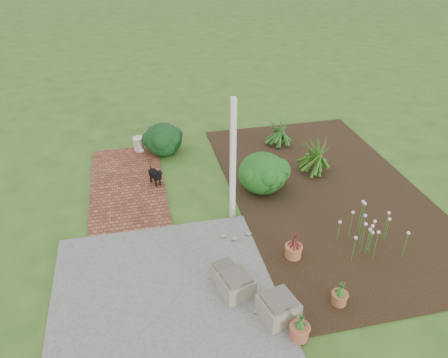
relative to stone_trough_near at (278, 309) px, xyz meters
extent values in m
plane|color=#345B1C|center=(-0.35, 2.57, -0.21)|extent=(80.00, 80.00, 0.00)
cube|color=#5C5C59|center=(-1.60, 0.82, -0.19)|extent=(3.50, 3.50, 0.04)
cube|color=brown|center=(-2.05, 4.32, -0.19)|extent=(1.60, 3.50, 0.04)
cube|color=black|center=(2.15, 3.07, -0.19)|extent=(4.00, 7.00, 0.03)
cube|color=white|center=(-0.05, 2.67, 1.04)|extent=(0.10, 0.10, 2.50)
cube|color=gray|center=(0.00, 0.00, 0.00)|extent=(0.61, 0.61, 0.34)
cube|color=gray|center=(-0.49, 0.60, -0.01)|extent=(0.58, 0.58, 0.32)
cube|color=gray|center=(-0.59, 0.94, -0.04)|extent=(0.49, 0.49, 0.26)
cube|color=black|center=(-1.44, 4.17, 0.06)|extent=(0.26, 0.35, 0.14)
cylinder|color=black|center=(-1.44, 4.04, -0.09)|extent=(0.04, 0.04, 0.16)
cylinder|color=black|center=(-1.35, 4.08, -0.09)|extent=(0.04, 0.04, 0.16)
cylinder|color=black|center=(-1.53, 4.25, -0.09)|extent=(0.04, 0.04, 0.16)
cylinder|color=black|center=(-1.44, 4.29, -0.09)|extent=(0.04, 0.04, 0.16)
sphere|color=black|center=(-1.36, 3.99, 0.18)|extent=(0.13, 0.13, 0.13)
cone|color=black|center=(-1.51, 4.32, 0.16)|extent=(0.09, 0.11, 0.12)
cylinder|color=beige|center=(-1.70, 5.86, 0.01)|extent=(0.30, 0.30, 0.35)
ellipsoid|color=#16400F|center=(0.80, 3.43, 0.26)|extent=(1.14, 1.14, 0.88)
cylinder|color=#B4683D|center=(0.70, 1.23, -0.06)|extent=(0.31, 0.31, 0.23)
cylinder|color=#9C5B34|center=(1.02, 0.06, -0.08)|extent=(0.31, 0.31, 0.20)
cylinder|color=#AD573A|center=(0.18, -0.41, -0.06)|extent=(0.33, 0.33, 0.23)
ellipsoid|color=black|center=(-1.10, 5.65, 0.20)|extent=(1.08, 1.08, 0.81)
camera|label=1|loc=(-1.76, -4.20, 4.98)|focal=35.00mm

